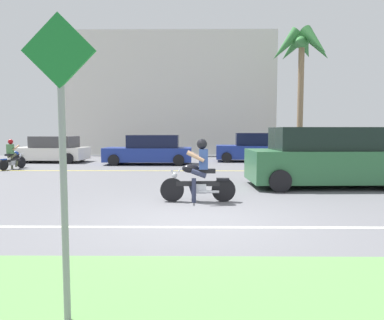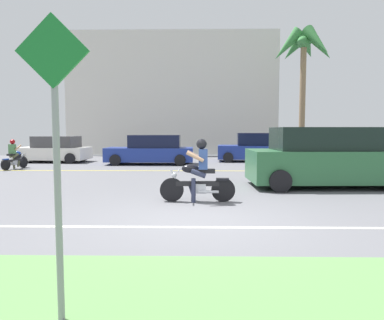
# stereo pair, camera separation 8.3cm
# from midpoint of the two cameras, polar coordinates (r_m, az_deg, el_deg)

# --- Properties ---
(ground) EXTENTS (56.00, 30.00, 0.04)m
(ground) POSITION_cam_midpoint_polar(r_m,az_deg,el_deg) (10.04, 0.52, -5.41)
(ground) COLOR slate
(lane_line_near) EXTENTS (50.40, 0.12, 0.01)m
(lane_line_near) POSITION_cam_midpoint_polar(r_m,az_deg,el_deg) (6.58, 0.48, -10.61)
(lane_line_near) COLOR silver
(lane_line_near) RESTS_ON ground
(lane_line_far) EXTENTS (50.40, 0.12, 0.01)m
(lane_line_far) POSITION_cam_midpoint_polar(r_m,az_deg,el_deg) (15.57, 0.54, -1.72)
(lane_line_far) COLOR yellow
(lane_line_far) RESTS_ON ground
(motorcyclist) EXTENTS (1.84, 0.60, 1.54)m
(motorcyclist) POSITION_cam_midpoint_polar(r_m,az_deg,el_deg) (8.77, 0.77, -2.44)
(motorcyclist) COLOR black
(motorcyclist) RESTS_ON ground
(suv_nearby) EXTENTS (5.01, 2.40, 1.84)m
(suv_nearby) POSITION_cam_midpoint_polar(r_m,az_deg,el_deg) (11.92, 20.51, 0.35)
(suv_nearby) COLOR #2D663D
(suv_nearby) RESTS_ON ground
(parked_car_0) EXTENTS (3.98, 2.25, 1.43)m
(parked_car_0) POSITION_cam_midpoint_polar(r_m,az_deg,el_deg) (21.34, -21.43, 1.50)
(parked_car_0) COLOR white
(parked_car_0) RESTS_ON ground
(parked_car_1) EXTENTS (4.50, 1.89, 1.51)m
(parked_car_1) POSITION_cam_midpoint_polar(r_m,az_deg,el_deg) (18.77, -6.84, 1.50)
(parked_car_1) COLOR navy
(parked_car_1) RESTS_ON ground
(parked_car_2) EXTENTS (4.17, 2.16, 1.61)m
(parked_car_2) POSITION_cam_midpoint_polar(r_m,az_deg,el_deg) (20.60, 9.66, 1.85)
(parked_car_2) COLOR navy
(parked_car_2) RESTS_ON ground
(parked_car_3) EXTENTS (3.83, 1.96, 1.50)m
(parked_car_3) POSITION_cam_midpoint_polar(r_m,az_deg,el_deg) (21.89, 25.24, 1.52)
(parked_car_3) COLOR #2D663D
(parked_car_3) RESTS_ON ground
(palm_tree_0) EXTENTS (4.05, 4.18, 8.02)m
(palm_tree_0) POSITION_cam_midpoint_polar(r_m,az_deg,el_deg) (23.88, 16.95, 16.35)
(palm_tree_0) COLOR #846B4C
(palm_tree_0) RESTS_ON ground
(motorcyclist_distant) EXTENTS (0.59, 1.59, 1.35)m
(motorcyclist_distant) POSITION_cam_midpoint_polar(r_m,az_deg,el_deg) (18.16, -26.75, 0.49)
(motorcyclist_distant) COLOR black
(motorcyclist_distant) RESTS_ON ground
(street_sign) EXTENTS (0.62, 0.06, 2.71)m
(street_sign) POSITION_cam_midpoint_polar(r_m,az_deg,el_deg) (3.26, -20.61, 2.73)
(street_sign) COLOR gray
(street_sign) RESTS_ON ground
(building_far) EXTENTS (15.32, 4.00, 8.86)m
(building_far) POSITION_cam_midpoint_polar(r_m,az_deg,el_deg) (28.08, -3.39, 10.17)
(building_far) COLOR beige
(building_far) RESTS_ON ground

